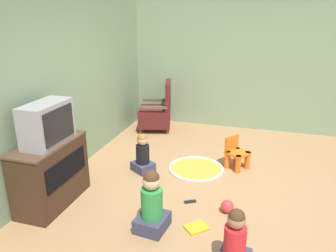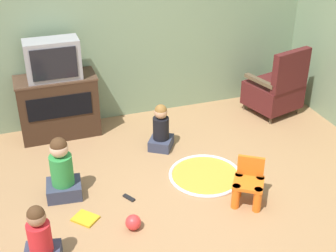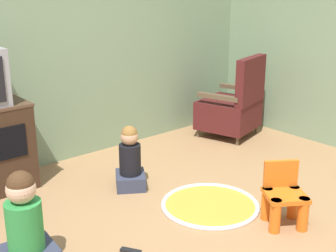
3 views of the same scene
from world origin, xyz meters
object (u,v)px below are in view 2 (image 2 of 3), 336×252
Objects in this scene: child_watching_center at (62,171)px; toy_ball at (133,222)px; child_watching_left at (40,239)px; yellow_kid_chair at (248,186)px; television at (53,59)px; tv_cabinet at (58,105)px; book at (85,218)px; black_armchair at (276,89)px; child_watching_right at (161,129)px; remote_control at (129,198)px.

child_watching_center reaches higher than toy_ball.
yellow_kid_chair is at bearing 16.73° from child_watching_left.
toy_ball is at bearing -78.90° from television.
toy_ball is (0.40, -2.09, -0.34)m from tv_cabinet.
tv_cabinet is at bearing 90.00° from television.
tv_cabinet is 2.16m from toy_ball.
child_watching_left is 2.07× the size of book.
child_watching_center is (-1.78, 0.73, 0.10)m from yellow_kid_chair.
black_armchair reaches higher than yellow_kid_chair.
child_watching_right is 1.53m from toy_ball.
remote_control is at bearing 45.47° from child_watching_left.
child_watching_center is at bearing 36.03° from remote_control.
remote_control is at bearing 80.45° from toy_ball.
black_armchair reaches higher than remote_control.
black_armchair is (2.93, -0.33, -0.68)m from television.
toy_ball is 0.51m from book.
child_watching_right is (1.59, 1.50, -0.01)m from child_watching_left.
tv_cabinet is at bearing 100.91° from toy_ball.
black_armchair is at bearing -7.22° from tv_cabinet.
tv_cabinet is 1.36m from child_watching_center.
tv_cabinet is at bearing 161.96° from yellow_kid_chair.
black_armchair is 6.42× the size of toy_ball.
book is (-1.14, -1.06, -0.24)m from child_watching_right.
toy_ball is 1.01× the size of remote_control.
child_watching_left is 2.19m from child_watching_right.
child_watching_center is at bearing 82.69° from child_watching_left.
child_watching_center is at bearing 126.40° from toy_ball.
yellow_kid_chair is 3.20× the size of remote_control.
television reaches higher than book.
book is (0.45, 0.45, -0.25)m from child_watching_left.
child_watching_center is at bearing -26.64° from book.
television reaches higher than child_watching_left.
toy_ball is at bearing -47.19° from child_watching_center.
television is 2.40m from child_watching_left.
yellow_kid_chair reaches higher than book.
black_armchair is 1.67× the size of child_watching_right.
television is 1.51m from child_watching_center.
tv_cabinet reaches higher than toy_ball.
child_watching_center is at bearing -96.26° from tv_cabinet.
black_armchair is 3.23m from child_watching_center.
television is 3.03m from black_armchair.
book is at bearing -90.40° from television.
black_armchair is 1.40× the size of child_watching_center.
tv_cabinet is 1.42× the size of child_watching_center.
black_armchair is 3.30m from book.
yellow_kid_chair is 3.17× the size of toy_ball.
tv_cabinet is 1.74m from remote_control.
child_watching_center is 1.40m from child_watching_right.
black_armchair is 2.78m from remote_control.
television reaches higher than tv_cabinet.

